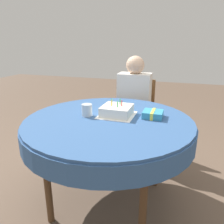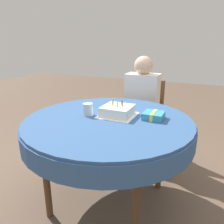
{
  "view_description": "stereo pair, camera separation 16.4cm",
  "coord_description": "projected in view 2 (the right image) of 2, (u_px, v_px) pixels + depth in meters",
  "views": [
    {
      "loc": [
        0.51,
        -1.46,
        1.3
      ],
      "look_at": [
        0.02,
        0.03,
        0.79
      ],
      "focal_mm": 35.0,
      "sensor_mm": 36.0,
      "label": 1
    },
    {
      "loc": [
        0.66,
        -1.4,
        1.3
      ],
      "look_at": [
        0.02,
        0.03,
        0.79
      ],
      "focal_mm": 35.0,
      "sensor_mm": 36.0,
      "label": 2
    }
  ],
  "objects": [
    {
      "name": "person",
      "position": [
        141.0,
        99.0,
        2.41
      ],
      "size": [
        0.36,
        0.32,
        1.15
      ],
      "rotation": [
        0.0,
        0.0,
        0.02
      ],
      "color": "#DBB293",
      "rests_on": "ground_plane"
    },
    {
      "name": "birthday_cake",
      "position": [
        118.0,
        111.0,
        1.7
      ],
      "size": [
        0.22,
        0.22,
        0.12
      ],
      "color": "white",
      "rests_on": "dining_table"
    },
    {
      "name": "dining_table",
      "position": [
        108.0,
        129.0,
        1.67
      ],
      "size": [
        1.27,
        1.27,
        0.75
      ],
      "color": "#335689",
      "rests_on": "ground_plane"
    },
    {
      "name": "chair",
      "position": [
        143.0,
        114.0,
        2.55
      ],
      "size": [
        0.47,
        0.47,
        0.87
      ],
      "rotation": [
        0.0,
        0.0,
        0.02
      ],
      "color": "brown",
      "rests_on": "ground_plane"
    },
    {
      "name": "napkin",
      "position": [
        118.0,
        115.0,
        1.71
      ],
      "size": [
        0.27,
        0.27,
        0.0
      ],
      "color": "white",
      "rests_on": "dining_table"
    },
    {
      "name": "drinking_glass",
      "position": [
        88.0,
        109.0,
        1.7
      ],
      "size": [
        0.08,
        0.08,
        0.09
      ],
      "color": "silver",
      "rests_on": "dining_table"
    },
    {
      "name": "gift_box",
      "position": [
        154.0,
        116.0,
        1.63
      ],
      "size": [
        0.15,
        0.15,
        0.06
      ],
      "color": "teal",
      "rests_on": "dining_table"
    },
    {
      "name": "ground_plane",
      "position": [
        109.0,
        200.0,
        1.87
      ],
      "size": [
        12.0,
        12.0,
        0.0
      ],
      "primitive_type": "plane",
      "color": "brown"
    }
  ]
}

